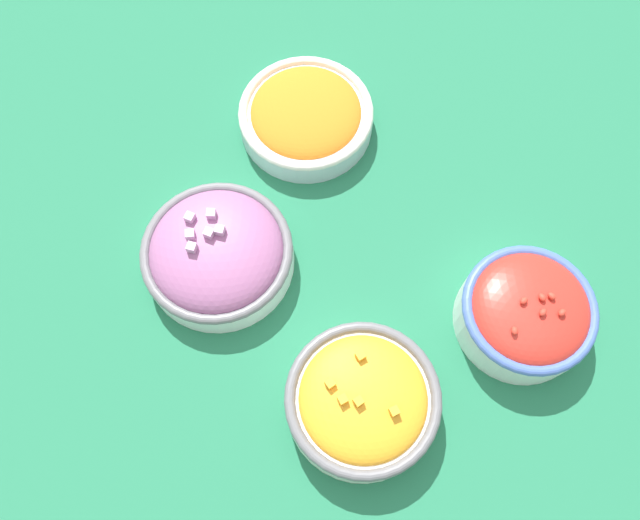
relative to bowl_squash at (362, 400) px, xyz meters
name	(u,v)px	position (x,y,z in m)	size (l,w,h in m)	color
ground_plane	(320,269)	(-0.16, 0.06, -0.03)	(3.00, 3.00, 0.00)	#23704C
bowl_squash	(362,400)	(0.00, 0.00, 0.00)	(0.17, 0.17, 0.07)	silver
bowl_carrots	(306,116)	(-0.33, 0.17, -0.01)	(0.17, 0.17, 0.05)	#B2C1CC
bowl_red_onion	(217,253)	(-0.24, -0.03, 0.00)	(0.18, 0.18, 0.08)	white
bowl_cherry_tomatoes	(526,312)	(0.03, 0.21, 0.00)	(0.15, 0.15, 0.08)	white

